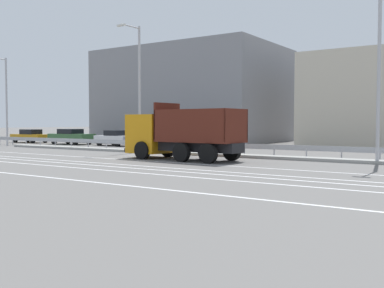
{
  "coord_description": "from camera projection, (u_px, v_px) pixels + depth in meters",
  "views": [
    {
      "loc": [
        18.58,
        -22.25,
        2.13
      ],
      "look_at": [
        3.19,
        0.63,
        0.82
      ],
      "focal_mm": 42.0,
      "sensor_mm": 36.0,
      "label": 1
    }
  ],
  "objects": [
    {
      "name": "ground_plane",
      "position": [
        146.0,
        156.0,
        28.9
      ],
      "size": [
        320.0,
        320.0,
        0.0
      ],
      "primitive_type": "plane",
      "color": "#605E5B"
    },
    {
      "name": "parked_car_2",
      "position": [
        116.0,
        138.0,
        41.49
      ],
      "size": [
        4.02,
        2.15,
        1.43
      ],
      "rotation": [
        0.0,
        0.0,
        1.51
      ],
      "color": "silver",
      "rests_on": "ground_plane"
    },
    {
      "name": "street_lamp_1",
      "position": [
        138.0,
        83.0,
        31.96
      ],
      "size": [
        0.71,
        1.97,
        8.99
      ],
      "color": "#ADADB2",
      "rests_on": "ground_plane"
    },
    {
      "name": "background_building_0",
      "position": [
        193.0,
        96.0,
        53.04
      ],
      "size": [
        20.3,
        13.83,
        10.57
      ],
      "primitive_type": "cube",
      "color": "gray",
      "rests_on": "ground_plane"
    },
    {
      "name": "lane_strip_4",
      "position": [
        43.0,
        177.0,
        17.69
      ],
      "size": [
        60.66,
        0.16,
        0.01
      ],
      "primitive_type": "cube",
      "color": "silver",
      "rests_on": "ground_plane"
    },
    {
      "name": "dump_truck",
      "position": [
        171.0,
        137.0,
        26.36
      ],
      "size": [
        7.44,
        2.96,
        3.3
      ],
      "rotation": [
        0.0,
        0.0,
        1.51
      ],
      "color": "orange",
      "rests_on": "ground_plane"
    },
    {
      "name": "street_lamp_2",
      "position": [
        378.0,
        64.0,
        22.73
      ],
      "size": [
        0.7,
        2.45,
        9.21
      ],
      "color": "#ADADB2",
      "rests_on": "ground_plane"
    },
    {
      "name": "median_island",
      "position": [
        168.0,
        152.0,
        30.89
      ],
      "size": [
        33.36,
        1.1,
        0.18
      ],
      "primitive_type": "cube",
      "color": "gray",
      "rests_on": "ground_plane"
    },
    {
      "name": "parked_car_0",
      "position": [
        30.0,
        136.0,
        48.0
      ],
      "size": [
        4.55,
        1.98,
        1.43
      ],
      "rotation": [
        0.0,
        0.0,
        1.62
      ],
      "color": "#B27A14",
      "rests_on": "ground_plane"
    },
    {
      "name": "parked_car_1",
      "position": [
        71.0,
        136.0,
        44.32
      ],
      "size": [
        4.84,
        2.1,
        1.52
      ],
      "rotation": [
        0.0,
        0.0,
        -1.54
      ],
      "color": "#335B33",
      "rests_on": "ground_plane"
    },
    {
      "name": "median_road_sign",
      "position": [
        175.0,
        134.0,
        30.48
      ],
      "size": [
        0.86,
        0.16,
        2.55
      ],
      "color": "white",
      "rests_on": "ground_plane"
    },
    {
      "name": "parked_car_3",
      "position": [
        153.0,
        138.0,
        38.45
      ],
      "size": [
        4.34,
        2.08,
        1.62
      ],
      "rotation": [
        0.0,
        0.0,
        1.63
      ],
      "color": "navy",
      "rests_on": "ground_plane"
    },
    {
      "name": "street_lamp_0",
      "position": [
        5.0,
        97.0,
        41.09
      ],
      "size": [
        0.7,
        2.31,
        8.08
      ],
      "color": "#ADADB2",
      "rests_on": "ground_plane"
    },
    {
      "name": "median_guardrail",
      "position": [
        180.0,
        145.0,
        32.0
      ],
      "size": [
        60.66,
        0.09,
        0.78
      ],
      "color": "#9EA0A5",
      "rests_on": "ground_plane"
    },
    {
      "name": "lane_strip_2",
      "position": [
        122.0,
        167.0,
        21.44
      ],
      "size": [
        60.66,
        0.16,
        0.01
      ],
      "primitive_type": "cube",
      "color": "silver",
      "rests_on": "ground_plane"
    },
    {
      "name": "lane_strip_0",
      "position": [
        165.0,
        162.0,
        24.3
      ],
      "size": [
        60.66,
        0.16,
        0.01
      ],
      "primitive_type": "cube",
      "color": "silver",
      "rests_on": "ground_plane"
    },
    {
      "name": "lane_strip_3",
      "position": [
        101.0,
        170.0,
        20.3
      ],
      "size": [
        60.66,
        0.16,
        0.01
      ],
      "primitive_type": "cube",
      "color": "silver",
      "rests_on": "ground_plane"
    },
    {
      "name": "lane_strip_1",
      "position": [
        136.0,
        166.0,
        22.31
      ],
      "size": [
        60.66,
        0.16,
        0.01
      ],
      "primitive_type": "cube",
      "color": "silver",
      "rests_on": "ground_plane"
    },
    {
      "name": "parked_car_4",
      "position": [
        201.0,
        141.0,
        35.57
      ],
      "size": [
        4.7,
        2.18,
        1.31
      ],
      "rotation": [
        0.0,
        0.0,
        1.52
      ],
      "color": "#335B33",
      "rests_on": "ground_plane"
    }
  ]
}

